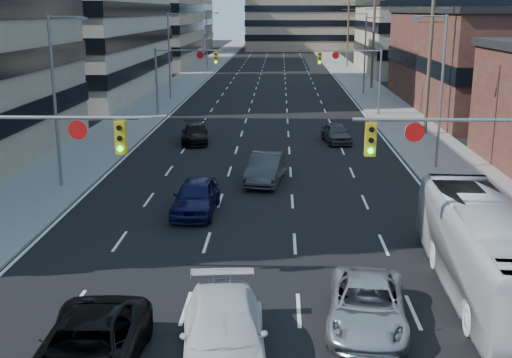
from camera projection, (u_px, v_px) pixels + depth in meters
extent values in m
cube|color=black|center=(275.00, 54.00, 140.21)|extent=(18.00, 300.00, 0.02)
cube|color=slate|center=(223.00, 54.00, 140.61)|extent=(5.00, 300.00, 0.15)
cube|color=slate|center=(328.00, 54.00, 139.77)|extent=(5.00, 300.00, 0.15)
cube|color=gray|center=(135.00, 18.00, 110.06)|extent=(20.00, 30.00, 16.00)
cube|color=gray|center=(439.00, 26.00, 96.92)|extent=(22.00, 28.00, 14.00)
cube|color=#ADA089|center=(155.00, 7.00, 148.36)|extent=(24.00, 24.00, 20.00)
cube|color=gray|center=(425.00, 26.00, 137.51)|extent=(22.00, 22.00, 12.00)
cylinder|color=slate|center=(40.00, 117.00, 21.07)|extent=(6.50, 0.12, 0.12)
cube|color=gold|center=(121.00, 137.00, 21.14)|extent=(0.35, 0.28, 1.10)
cylinder|color=black|center=(119.00, 128.00, 20.90)|extent=(0.18, 0.06, 0.18)
cylinder|color=black|center=(120.00, 138.00, 20.99)|extent=(0.18, 0.06, 0.18)
cylinder|color=#0CE526|center=(120.00, 149.00, 21.08)|extent=(0.18, 0.06, 0.18)
cylinder|color=white|center=(78.00, 130.00, 21.10)|extent=(0.64, 0.06, 0.64)
cylinder|color=slate|center=(454.00, 120.00, 20.58)|extent=(6.50, 0.12, 0.12)
cube|color=gold|center=(370.00, 139.00, 20.84)|extent=(0.35, 0.28, 1.10)
cylinder|color=black|center=(372.00, 130.00, 20.60)|extent=(0.18, 0.06, 0.18)
cylinder|color=black|center=(371.00, 140.00, 20.69)|extent=(0.18, 0.06, 0.18)
cylinder|color=#0CE526|center=(371.00, 151.00, 20.78)|extent=(0.18, 0.06, 0.18)
cylinder|color=white|center=(414.00, 132.00, 20.70)|extent=(0.64, 0.06, 0.64)
cylinder|color=slate|center=(157.00, 82.00, 57.66)|extent=(0.18, 0.18, 6.00)
cylinder|color=slate|center=(189.00, 50.00, 56.84)|extent=(6.00, 0.12, 0.12)
cube|color=gold|center=(216.00, 58.00, 56.92)|extent=(0.35, 0.28, 1.10)
cylinder|color=black|center=(216.00, 54.00, 56.68)|extent=(0.18, 0.06, 0.18)
cylinder|color=black|center=(216.00, 58.00, 56.76)|extent=(0.18, 0.06, 0.18)
cylinder|color=#0CE526|center=(216.00, 62.00, 56.85)|extent=(0.18, 0.06, 0.18)
cylinder|color=white|center=(200.00, 55.00, 56.88)|extent=(0.64, 0.06, 0.64)
cylinder|color=slate|center=(380.00, 83.00, 56.93)|extent=(0.18, 0.18, 6.00)
cylinder|color=slate|center=(347.00, 51.00, 56.33)|extent=(6.00, 0.12, 0.12)
cube|color=gold|center=(320.00, 58.00, 56.58)|extent=(0.35, 0.28, 1.10)
cylinder|color=black|center=(320.00, 54.00, 56.34)|extent=(0.18, 0.06, 0.18)
cylinder|color=black|center=(320.00, 58.00, 56.43)|extent=(0.18, 0.06, 0.18)
cylinder|color=#0CE526|center=(320.00, 62.00, 56.52)|extent=(0.18, 0.06, 0.18)
cylinder|color=white|center=(336.00, 55.00, 56.44)|extent=(0.64, 0.06, 0.64)
cylinder|color=#4C3D2D|center=(430.00, 62.00, 47.52)|extent=(0.28, 0.28, 11.00)
cube|color=#4C3D2D|center=(433.00, 8.00, 46.52)|extent=(2.20, 0.10, 0.10)
cube|color=#4C3D2D|center=(432.00, 22.00, 46.78)|extent=(2.20, 0.10, 0.10)
cylinder|color=#4C3D2D|center=(373.00, 43.00, 76.51)|extent=(0.28, 0.28, 11.00)
cube|color=#4C3D2D|center=(375.00, 0.00, 75.26)|extent=(2.20, 0.10, 0.10)
cube|color=#4C3D2D|center=(375.00, 9.00, 75.52)|extent=(2.20, 0.10, 0.10)
cube|color=#4C3D2D|center=(374.00, 18.00, 75.77)|extent=(2.20, 0.10, 0.10)
cylinder|color=#4C3D2D|center=(348.00, 34.00, 105.50)|extent=(0.28, 0.28, 11.00)
cube|color=#4C3D2D|center=(349.00, 3.00, 104.26)|extent=(2.20, 0.10, 0.10)
cube|color=#4C3D2D|center=(349.00, 9.00, 104.51)|extent=(2.20, 0.10, 0.10)
cube|color=#4C3D2D|center=(349.00, 16.00, 104.77)|extent=(2.20, 0.10, 0.10)
cylinder|color=slate|center=(55.00, 105.00, 33.14)|extent=(0.16, 0.16, 9.00)
cylinder|color=slate|center=(66.00, 17.00, 31.99)|extent=(1.80, 0.10, 0.10)
cube|color=slate|center=(82.00, 19.00, 31.98)|extent=(0.50, 0.22, 0.14)
cylinder|color=slate|center=(169.00, 57.00, 66.96)|extent=(0.16, 0.16, 9.00)
cylinder|color=slate|center=(176.00, 14.00, 65.81)|extent=(1.80, 0.10, 0.10)
cube|color=slate|center=(184.00, 15.00, 65.80)|extent=(0.50, 0.22, 0.14)
cylinder|color=slate|center=(207.00, 42.00, 100.79)|extent=(0.16, 0.16, 9.00)
cylinder|color=slate|center=(212.00, 13.00, 99.64)|extent=(1.80, 0.10, 0.10)
cube|color=slate|center=(217.00, 13.00, 99.63)|extent=(0.50, 0.22, 0.14)
cylinder|color=slate|center=(441.00, 94.00, 37.20)|extent=(0.16, 0.16, 9.00)
cylinder|color=slate|center=(431.00, 16.00, 36.12)|extent=(1.80, 0.10, 0.10)
cube|color=slate|center=(416.00, 18.00, 36.17)|extent=(0.50, 0.22, 0.14)
cylinder|color=slate|center=(365.00, 55.00, 71.03)|extent=(0.16, 0.16, 9.00)
cylinder|color=slate|center=(358.00, 14.00, 69.94)|extent=(1.80, 0.10, 0.10)
cube|color=slate|center=(351.00, 14.00, 69.99)|extent=(0.50, 0.22, 0.14)
imported|color=black|center=(87.00, 351.00, 16.39)|extent=(2.73, 5.66, 1.56)
imported|color=silver|center=(224.00, 335.00, 17.13)|extent=(2.84, 5.82, 1.63)
imported|color=#AAAAAE|center=(367.00, 305.00, 19.16)|extent=(2.86, 5.18, 1.37)
imported|color=#BEBEBE|center=(486.00, 251.00, 21.08)|extent=(2.94, 11.09, 3.07)
imported|color=#0D0E34|center=(196.00, 197.00, 29.90)|extent=(2.05, 4.78, 1.61)
imported|color=#313234|center=(266.00, 168.00, 35.27)|extent=(2.32, 5.04, 1.60)
imported|color=black|center=(195.00, 134.00, 45.93)|extent=(2.43, 4.81, 1.34)
imported|color=#39393C|center=(336.00, 133.00, 45.99)|extent=(2.21, 4.35, 1.42)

